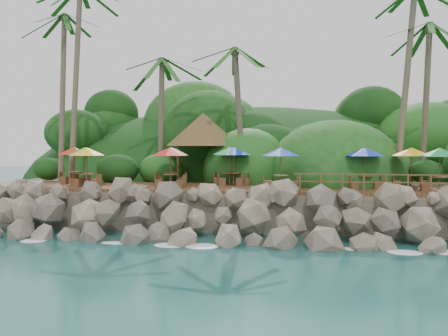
# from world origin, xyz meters

# --- Properties ---
(ground) EXTENTS (140.00, 140.00, 0.00)m
(ground) POSITION_xyz_m (0.00, 0.00, 0.00)
(ground) COLOR #19514F
(ground) RESTS_ON ground
(land_base) EXTENTS (32.00, 25.20, 2.10)m
(land_base) POSITION_xyz_m (0.00, 16.00, 1.05)
(land_base) COLOR gray
(land_base) RESTS_ON ground
(jungle_hill) EXTENTS (44.80, 28.00, 15.40)m
(jungle_hill) POSITION_xyz_m (0.00, 23.50, 0.00)
(jungle_hill) COLOR #143811
(jungle_hill) RESTS_ON ground
(seawall) EXTENTS (29.00, 4.00, 2.30)m
(seawall) POSITION_xyz_m (0.00, 2.00, 1.15)
(seawall) COLOR gray
(seawall) RESTS_ON ground
(terrace) EXTENTS (26.00, 5.00, 0.20)m
(terrace) POSITION_xyz_m (0.00, 6.00, 2.20)
(terrace) COLOR brown
(terrace) RESTS_ON land_base
(jungle_foliage) EXTENTS (44.00, 16.00, 12.00)m
(jungle_foliage) POSITION_xyz_m (0.00, 15.00, 0.00)
(jungle_foliage) COLOR #143811
(jungle_foliage) RESTS_ON ground
(foam_line) EXTENTS (25.20, 0.80, 0.06)m
(foam_line) POSITION_xyz_m (0.00, 0.30, 0.03)
(foam_line) COLOR white
(foam_line) RESTS_ON ground
(palms) EXTENTS (29.64, 7.29, 14.41)m
(palms) POSITION_xyz_m (-0.57, 8.75, 12.75)
(palms) COLOR brown
(palms) RESTS_ON ground
(palapa) EXTENTS (5.09, 5.09, 4.60)m
(palapa) POSITION_xyz_m (-2.01, 9.84, 5.79)
(palapa) COLOR brown
(palapa) RESTS_ON ground
(dining_clusters) EXTENTS (23.39, 4.90, 2.33)m
(dining_clusters) POSITION_xyz_m (0.62, 5.81, 4.23)
(dining_clusters) COLOR brown
(dining_clusters) RESTS_ON terrace
(railing) EXTENTS (8.30, 0.10, 1.00)m
(railing) POSITION_xyz_m (8.27, 3.65, 2.91)
(railing) COLOR brown
(railing) RESTS_ON terrace
(waiter) EXTENTS (0.66, 0.50, 1.63)m
(waiter) POSITION_xyz_m (8.25, 6.29, 3.12)
(waiter) COLOR silver
(waiter) RESTS_ON terrace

